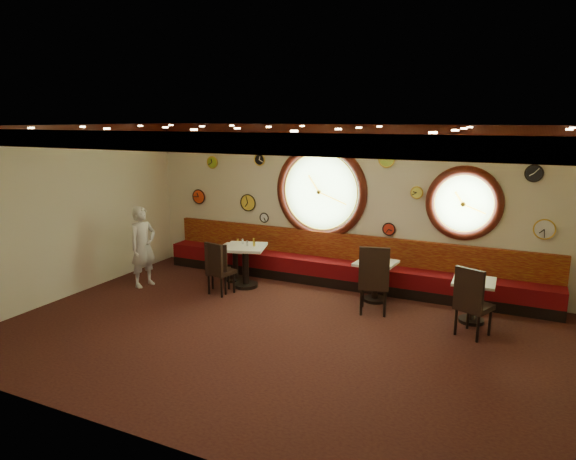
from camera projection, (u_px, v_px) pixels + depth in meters
The scene contains 48 objects.
floor at pixel (284, 336), 7.99m from camera, with size 9.00×6.00×0.00m, color black.
ceiling at pixel (283, 126), 7.31m from camera, with size 9.00×6.00×0.02m, color #AF8031.
wall_back at pixel (349, 205), 10.30m from camera, with size 9.00×0.02×3.20m, color beige.
wall_front at pixel (149, 298), 5.00m from camera, with size 9.00×0.02×3.20m, color beige.
wall_left at pixel (66, 212), 9.54m from camera, with size 0.02×6.00×3.20m, color beige.
molding_back at pixel (350, 129), 9.93m from camera, with size 9.00×0.10×0.18m, color #39100A.
molding_front at pixel (143, 141), 4.72m from camera, with size 9.00×0.10×0.18m, color #39100A.
molding_left at pixel (60, 130), 9.19m from camera, with size 0.10×6.00×0.18m, color #39100A.
banquette_base at pixel (342, 281), 10.37m from camera, with size 8.00×0.55×0.20m, color black.
banquette_seat at pixel (343, 269), 10.32m from camera, with size 8.00×0.55×0.30m, color #55070C.
banquette_back at pixel (347, 247), 10.42m from camera, with size 8.00×0.10×0.55m, color #610709.
porthole_left_glass at pixel (321, 191), 10.49m from camera, with size 1.66×1.66×0.02m, color #9CCD7B.
porthole_left_frame at pixel (321, 191), 10.48m from camera, with size 1.98×1.98×0.18m, color #39100A.
porthole_left_ring at pixel (320, 192), 10.45m from camera, with size 1.61×1.61×0.03m, color gold.
porthole_right_glass at pixel (464, 203), 9.33m from camera, with size 1.10×1.10×0.02m, color #9CCD7B.
porthole_right_frame at pixel (464, 203), 9.31m from camera, with size 1.38×1.38×0.18m, color #39100A.
porthole_right_ring at pixel (464, 204), 9.29m from camera, with size 1.09×1.09×0.03m, color gold.
wall_clock_0 at pixel (534, 173), 8.71m from camera, with size 0.28×0.28×0.03m, color black.
wall_clock_1 at pixel (199, 197), 11.78m from camera, with size 0.32×0.32×0.03m, color red.
wall_clock_2 at pixel (260, 160), 10.92m from camera, with size 0.24×0.24×0.03m, color black.
wall_clock_3 at pixel (213, 162), 11.44m from camera, with size 0.26×0.26×0.03m, color #97B424.
wall_clock_4 at pixel (417, 193), 9.62m from camera, with size 0.22×0.22×0.03m, color #F1E950.
wall_clock_5 at pixel (389, 229), 9.99m from camera, with size 0.24×0.24×0.03m, color red.
wall_clock_6 at pixel (248, 203), 11.25m from camera, with size 0.36×0.36×0.03m, color yellow.
wall_clock_7 at pixel (387, 159), 9.74m from camera, with size 0.30×0.30×0.03m, color #B8E046.
wall_clock_8 at pixel (264, 218), 11.14m from camera, with size 0.20×0.20×0.03m, color white.
wall_clock_9 at pixel (544, 229), 8.80m from camera, with size 0.34×0.34×0.03m, color white.
table_a at pixel (235, 259), 10.62m from camera, with size 0.74×0.74×0.72m.
table_b at pixel (245, 261), 10.21m from camera, with size 0.96×0.96×0.84m.
table_c at pixel (376, 276), 9.42m from camera, with size 0.74×0.74×0.75m.
table_d at pixel (473, 296), 8.43m from camera, with size 0.67×0.67×0.73m.
chair_a at pixel (217, 265), 9.81m from camera, with size 0.53×0.53×0.61m.
chair_b at pixel (218, 265), 9.73m from camera, with size 0.51×0.51×0.64m.
chair_c at pixel (374, 276), 8.73m from camera, with size 0.61×0.61×0.75m.
chair_d at pixel (472, 298), 7.81m from camera, with size 0.61×0.61×0.69m.
condiment_a_salt at pixel (234, 244), 10.59m from camera, with size 0.04×0.04×0.10m, color silver.
condiment_b_salt at pixel (243, 241), 10.28m from camera, with size 0.04×0.04×0.11m, color silver.
condiment_c_salt at pixel (373, 258), 9.45m from camera, with size 0.03×0.03×0.09m, color silver.
condiment_d_salt at pixel (473, 276), 8.43m from camera, with size 0.03×0.03×0.09m, color #B8B8BC.
condiment_a_pepper at pixel (236, 245), 10.45m from camera, with size 0.04×0.04×0.11m, color silver.
condiment_b_pepper at pixel (247, 243), 10.13m from camera, with size 0.04×0.04×0.11m, color silver.
condiment_c_pepper at pixel (373, 260), 9.32m from camera, with size 0.03×0.03×0.09m, color silver.
condiment_d_pepper at pixel (479, 279), 8.27m from camera, with size 0.04×0.04×0.11m, color silver.
condiment_a_bottle at pixel (238, 243), 10.57m from camera, with size 0.05×0.05×0.16m, color gold.
condiment_b_bottle at pixel (254, 242), 10.10m from camera, with size 0.05×0.05×0.16m, color yellow.
condiment_c_bottle at pixel (381, 257), 9.35m from camera, with size 0.05×0.05×0.17m, color gold.
condiment_d_bottle at pixel (480, 274), 8.44m from camera, with size 0.05×0.05×0.15m, color gold.
waiter at pixel (143, 247), 10.22m from camera, with size 0.59×0.39×1.62m, color silver.
Camera 1 is at (3.26, -6.70, 3.31)m, focal length 32.00 mm.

